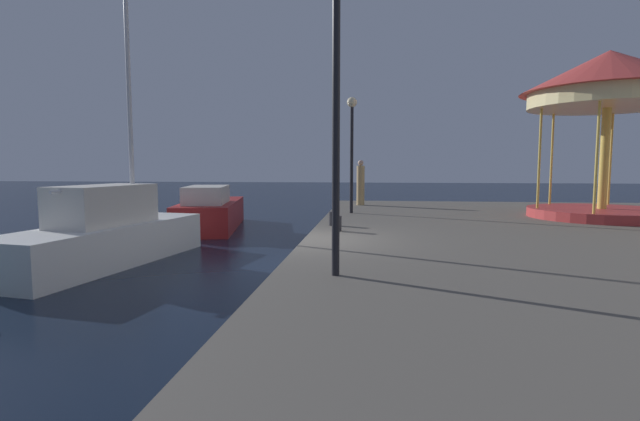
% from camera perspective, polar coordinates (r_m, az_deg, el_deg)
% --- Properties ---
extents(ground_plane, '(120.00, 120.00, 0.00)m').
position_cam_1_polar(ground_plane, '(11.30, -1.90, -7.39)').
color(ground_plane, black).
extents(quay_dock, '(14.48, 24.45, 0.80)m').
position_cam_1_polar(quay_dock, '(12.46, 33.38, -5.21)').
color(quay_dock, '#5B564F').
rests_on(quay_dock, ground).
extents(motorboat_red, '(3.09, 6.24, 1.74)m').
position_cam_1_polar(motorboat_red, '(19.30, -13.05, -0.14)').
color(motorboat_red, maroon).
rests_on(motorboat_red, ground).
extents(sailboat_white, '(2.80, 6.33, 7.80)m').
position_cam_1_polar(sailboat_white, '(13.15, -24.43, -2.65)').
color(sailboat_white, white).
rests_on(sailboat_white, ground).
extents(carousel, '(5.34, 5.34, 5.37)m').
position_cam_1_polar(carousel, '(18.13, 31.41, 11.91)').
color(carousel, '#B23333').
rests_on(carousel, quay_dock).
extents(lamp_post_near_edge, '(0.36, 0.36, 4.73)m').
position_cam_1_polar(lamp_post_near_edge, '(7.40, 1.97, 17.00)').
color(lamp_post_near_edge, black).
rests_on(lamp_post_near_edge, quay_dock).
extents(lamp_post_mid_promenade, '(0.36, 0.36, 4.12)m').
position_cam_1_polar(lamp_post_mid_promenade, '(17.07, 3.86, 9.21)').
color(lamp_post_mid_promenade, black).
rests_on(lamp_post_mid_promenade, quay_dock).
extents(bollard_south, '(0.24, 0.24, 0.40)m').
position_cam_1_polar(bollard_south, '(12.37, 2.06, -1.57)').
color(bollard_south, '#2D2D33').
rests_on(bollard_south, quay_dock).
extents(bollard_center, '(0.24, 0.24, 0.40)m').
position_cam_1_polar(bollard_center, '(13.48, 1.58, -0.99)').
color(bollard_center, '#2D2D33').
rests_on(bollard_center, quay_dock).
extents(person_far_corner, '(0.34, 0.34, 1.95)m').
position_cam_1_polar(person_far_corner, '(20.57, 4.92, 3.21)').
color(person_far_corner, tan).
rests_on(person_far_corner, quay_dock).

